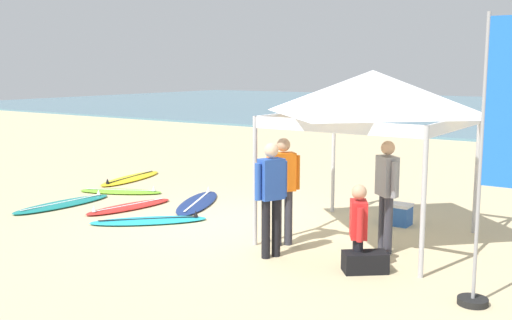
{
  "coord_description": "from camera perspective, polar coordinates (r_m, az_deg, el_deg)",
  "views": [
    {
      "loc": [
        6.34,
        -8.42,
        2.78
      ],
      "look_at": [
        -0.2,
        1.21,
        1.0
      ],
      "focal_mm": 42.23,
      "sensor_mm": 36.0,
      "label": 1
    }
  ],
  "objects": [
    {
      "name": "surfboard_red",
      "position": [
        12.34,
        -11.95,
        -4.34
      ],
      "size": [
        0.85,
        2.0,
        0.19
      ],
      "color": "red",
      "rests_on": "ground"
    },
    {
      "name": "surfboard_lime",
      "position": [
        13.89,
        -12.67,
        -2.91
      ],
      "size": [
        1.94,
        1.29,
        0.19
      ],
      "color": "#7AD12D",
      "rests_on": "ground"
    },
    {
      "name": "gear_bag_near_tent",
      "position": [
        8.52,
        10.28,
        -9.5
      ],
      "size": [
        0.67,
        0.63,
        0.28
      ],
      "primitive_type": "cube",
      "rotation": [
        0.0,
        0.0,
        0.69
      ],
      "color": "black",
      "rests_on": "ground"
    },
    {
      "name": "surfboard_yellow",
      "position": [
        15.46,
        -11.8,
        -1.71
      ],
      "size": [
        1.0,
        2.33,
        0.19
      ],
      "color": "yellow",
      "rests_on": "ground"
    },
    {
      "name": "surfboard_navy",
      "position": [
        12.51,
        -5.56,
        -4.01
      ],
      "size": [
        1.51,
        2.33,
        0.19
      ],
      "color": "navy",
      "rests_on": "ground"
    },
    {
      "name": "person_grey",
      "position": [
        9.27,
        12.27,
        -2.65
      ],
      "size": [
        0.44,
        0.4,
        1.71
      ],
      "color": "#383842",
      "rests_on": "ground"
    },
    {
      "name": "surfboard_cyan",
      "position": [
        11.17,
        -10.09,
        -5.66
      ],
      "size": [
        1.9,
        1.87,
        0.19
      ],
      "color": "#23B2CC",
      "rests_on": "ground"
    },
    {
      "name": "surfboard_teal",
      "position": [
        12.94,
        -17.82,
        -3.97
      ],
      "size": [
        0.72,
        2.25,
        0.19
      ],
      "color": "#19847F",
      "rests_on": "ground"
    },
    {
      "name": "person_red",
      "position": [
        8.5,
        9.67,
        -5.9
      ],
      "size": [
        0.37,
        0.49,
        1.2
      ],
      "color": "black",
      "rests_on": "ground"
    },
    {
      "name": "banner_flag",
      "position": [
        7.35,
        21.32,
        -1.35
      ],
      "size": [
        0.6,
        0.36,
        3.4
      ],
      "color": "#99999E",
      "rests_on": "ground"
    },
    {
      "name": "person_orange",
      "position": [
        9.42,
        2.59,
        -2.27
      ],
      "size": [
        0.4,
        0.45,
        1.71
      ],
      "color": "#383842",
      "rests_on": "ground"
    },
    {
      "name": "cooler_box",
      "position": [
        11.1,
        13.2,
        -4.99
      ],
      "size": [
        0.5,
        0.36,
        0.39
      ],
      "color": "#2D60B7",
      "rests_on": "ground"
    },
    {
      "name": "canopy_tent",
      "position": [
        9.79,
        10.96,
        6.23
      ],
      "size": [
        2.81,
        2.81,
        2.75
      ],
      "color": "#B7B7BC",
      "rests_on": "ground"
    },
    {
      "name": "ground_plane",
      "position": [
        10.9,
        -2.73,
        -6.09
      ],
      "size": [
        80.0,
        80.0,
        0.0
      ],
      "primitive_type": "plane",
      "color": "beige"
    },
    {
      "name": "person_blue",
      "position": [
        8.81,
        1.44,
        -3.04
      ],
      "size": [
        0.35,
        0.51,
        1.71
      ],
      "color": "black",
      "rests_on": "ground"
    }
  ]
}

